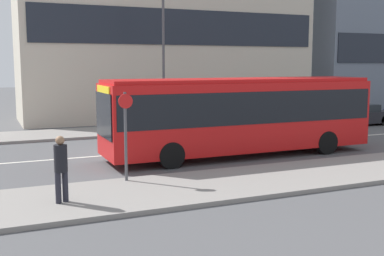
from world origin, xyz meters
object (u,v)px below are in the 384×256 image
(pedestrian_near_stop, at_px, (61,165))
(bus_stop_sign, at_px, (126,129))
(city_bus, at_px, (240,111))
(parked_car_0, at_px, (358,115))
(street_lamp, at_px, (163,41))

(pedestrian_near_stop, distance_m, bus_stop_sign, 2.78)
(city_bus, xyz_separation_m, bus_stop_sign, (-5.50, -2.73, -0.08))
(city_bus, relative_size, parked_car_0, 2.84)
(city_bus, relative_size, street_lamp, 1.39)
(street_lamp, bearing_deg, city_bus, -87.28)
(parked_car_0, bearing_deg, pedestrian_near_stop, -152.22)
(parked_car_0, bearing_deg, city_bus, -153.37)
(pedestrian_near_stop, bearing_deg, parked_car_0, 8.33)
(city_bus, xyz_separation_m, street_lamp, (-0.37, 7.82, 3.12))
(city_bus, bearing_deg, bus_stop_sign, -156.41)
(parked_car_0, xyz_separation_m, street_lamp, (-11.78, 2.09, 4.31))
(city_bus, height_order, bus_stop_sign, city_bus)
(parked_car_0, xyz_separation_m, pedestrian_near_stop, (-19.09, -10.06, 0.52))
(pedestrian_near_stop, height_order, bus_stop_sign, bus_stop_sign)
(parked_car_0, relative_size, bus_stop_sign, 1.43)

